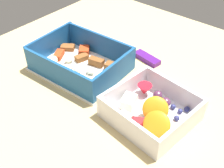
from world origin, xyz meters
The scene contains 4 objects.
table_surface centered at (0.00, 0.00, 1.00)cm, with size 80.00×80.00×2.00cm, color tan.
pasta_container centered at (-12.06, 0.21, 3.90)cm, with size 21.03×16.16×6.20cm.
fruit_bowl centered at (9.02, -1.97, 3.82)cm, with size 16.09×15.55×5.26cm.
candy_bar centered at (-2.33, 13.38, 2.60)cm, with size 7.00×2.40×1.20cm, color #51197A.
Camera 1 is at (27.92, -35.70, 41.48)cm, focal length 45.53 mm.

